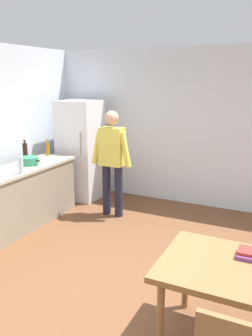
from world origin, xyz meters
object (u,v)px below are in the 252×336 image
object	(u,v)px
bottle_water_clear	(21,165)
bottle_oil_amber	(48,149)
refrigerator	(81,150)
person	(112,157)
bottle_wine_dark	(25,152)
cooking_pot	(29,161)
book_stack	(251,254)
dining_table	(250,279)

from	to	relation	value
bottle_water_clear	bottle_oil_amber	distance (m)	1.19
refrigerator	bottle_oil_amber	size ratio (longest dim) A/B	6.43
refrigerator	bottle_oil_amber	world-z (taller)	refrigerator
person	bottle_wine_dark	world-z (taller)	person
cooking_pot	book_stack	world-z (taller)	cooking_pot
refrigerator	cooking_pot	distance (m)	1.29
person	cooking_pot	xyz separation A→B (m)	(-1.04, -0.73, -0.02)
person	bottle_wine_dark	bearing A→B (deg)	-157.22
bottle_oil_amber	book_stack	bearing A→B (deg)	-28.06
book_stack	dining_table	bearing A→B (deg)	-82.25
refrigerator	dining_table	bearing A→B (deg)	-39.29
cooking_pot	bottle_water_clear	bearing A→B (deg)	-61.52
refrigerator	bottle_wine_dark	size ratio (longest dim) A/B	5.29
cooking_pot	bottle_water_clear	size ratio (longest dim) A/B	1.33
bottle_wine_dark	person	bearing A→B (deg)	22.78
cooking_pot	bottle_oil_amber	distance (m)	0.69
dining_table	bottle_oil_amber	world-z (taller)	bottle_oil_amber
person	bottle_oil_amber	distance (m)	1.22
book_stack	refrigerator	bearing A→B (deg)	142.63
person	book_stack	size ratio (longest dim) A/B	7.71
person	cooking_pot	distance (m)	1.27
dining_table	bottle_wine_dark	distance (m)	3.99
cooking_pot	bottle_wine_dark	size ratio (longest dim) A/B	1.18
cooking_pot	book_stack	bearing A→B (deg)	-19.90
person	bottle_oil_amber	xyz separation A→B (m)	(-1.22, -0.06, 0.04)
dining_table	cooking_pot	bearing A→B (deg)	157.30
refrigerator	bottle_oil_amber	xyz separation A→B (m)	(-0.27, -0.61, 0.12)
cooking_pot	bottle_water_clear	distance (m)	0.51
cooking_pot	book_stack	xyz separation A→B (m)	(3.36, -1.22, -0.18)
person	bottle_water_clear	bearing A→B (deg)	-124.25
dining_table	bottle_oil_amber	xyz separation A→B (m)	(-3.57, 2.09, 0.34)
refrigerator	cooking_pot	size ratio (longest dim) A/B	4.50
refrigerator	bottle_water_clear	bearing A→B (deg)	-84.98
refrigerator	person	bearing A→B (deg)	-30.23
dining_table	bottle_oil_amber	bearing A→B (deg)	149.67
refrigerator	bottle_wine_dark	world-z (taller)	refrigerator
cooking_pot	bottle_oil_amber	size ratio (longest dim) A/B	1.43
refrigerator	bottle_oil_amber	distance (m)	0.68
person	bottle_wine_dark	distance (m)	1.39
person	cooking_pot	size ratio (longest dim) A/B	4.25
cooking_pot	bottle_water_clear	world-z (taller)	bottle_water_clear
dining_table	cooking_pot	distance (m)	3.68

